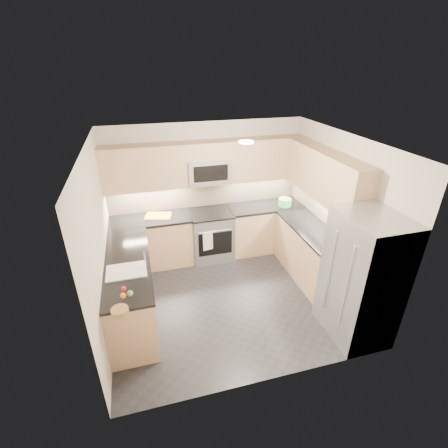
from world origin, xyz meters
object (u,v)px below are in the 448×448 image
gas_range (211,235)px  microwave (208,170)px  utensil_bowl (285,202)px  cutting_board (158,216)px  refrigerator (362,278)px  fruit_basket (120,311)px

gas_range → microwave: (0.00, 0.12, 1.24)m
utensil_bowl → cutting_board: size_ratio=0.55×
microwave → refrigerator: 3.04m
microwave → utensil_bowl: 1.61m
refrigerator → cutting_board: bearing=133.7°
cutting_board → microwave: bearing=2.8°
gas_range → cutting_board: bearing=175.2°
gas_range → utensil_bowl: size_ratio=3.68×
microwave → cutting_board: (-0.94, -0.05, -0.75)m
refrigerator → fruit_basket: 3.02m
microwave → utensil_bowl: microwave is taller
refrigerator → utensil_bowl: refrigerator is taller
gas_range → utensil_bowl: bearing=-3.6°
utensil_bowl → microwave: bearing=171.4°
gas_range → cutting_board: cutting_board is taller
gas_range → microwave: 1.25m
utensil_bowl → fruit_basket: (-3.00, -2.23, -0.04)m
fruit_basket → microwave: bearing=57.3°
gas_range → fruit_basket: size_ratio=4.76×
gas_range → utensil_bowl: 1.54m
microwave → fruit_basket: 3.00m
gas_range → cutting_board: (-0.94, 0.08, 0.49)m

